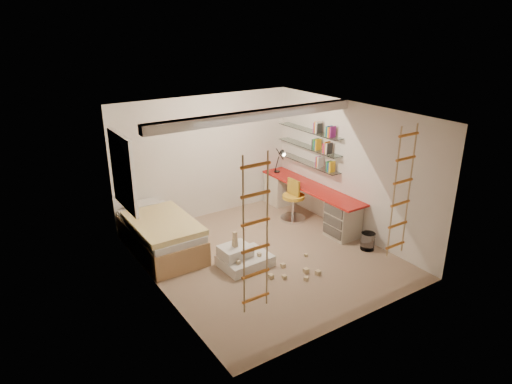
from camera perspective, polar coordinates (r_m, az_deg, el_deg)
floor at (r=8.35m, az=1.14°, el=-8.01°), size 4.50×4.50×0.00m
ceiling_beam at (r=7.70m, az=0.00°, el=9.56°), size 4.00×0.18×0.16m
window_frame at (r=8.21m, az=-16.33°, el=2.42°), size 0.06×1.15×1.35m
window_blind at (r=8.22m, az=-16.07°, el=2.47°), size 0.02×1.00×1.20m
rope_ladder_left at (r=5.69m, az=-0.05°, el=-5.45°), size 0.41×0.04×2.13m
rope_ladder_right at (r=7.40m, az=17.74°, el=-0.07°), size 0.41×0.04×2.13m
waste_bin at (r=8.76m, az=13.80°, el=-5.99°), size 0.26×0.26×0.33m
desk at (r=9.74m, az=6.65°, el=-1.12°), size 0.56×2.80×0.75m
shelves at (r=9.67m, az=6.61°, el=5.60°), size 0.25×1.80×0.71m
bed at (r=8.56m, az=-11.81°, el=-5.22°), size 1.02×2.00×0.69m
task_lamp at (r=10.18m, az=3.18°, el=4.36°), size 0.14×0.36×0.57m
swivel_chair at (r=9.67m, az=4.67°, el=-1.64°), size 0.55×0.55×0.90m
play_platform at (r=7.99m, az=-1.73°, el=-8.23°), size 0.88×0.70×0.38m
toy_blocks at (r=7.85m, az=1.90°, el=-8.39°), size 1.39×1.15×0.65m
books at (r=9.64m, az=6.65°, el=6.40°), size 0.14×0.64×0.92m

